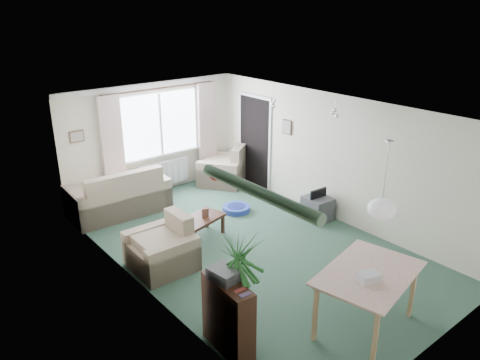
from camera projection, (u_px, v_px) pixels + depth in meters
ground at (251, 247)px, 8.02m from camera, size 6.50×6.50×0.00m
window at (160, 124)px, 9.92m from camera, size 1.80×0.03×1.30m
curtain_rod at (160, 88)px, 9.59m from camera, size 2.60×0.03×0.03m
curtain_left at (112, 146)px, 9.25m from camera, size 0.45×0.08×2.00m
curtain_right at (207, 127)px, 10.61m from camera, size 0.45×0.08×2.00m
radiator at (164, 173)px, 10.29m from camera, size 1.20×0.10×0.55m
doorway at (255, 142)px, 10.42m from camera, size 0.03×0.95×2.00m
pendant_lamp at (382, 209)px, 5.94m from camera, size 0.36×0.36×0.36m
tinsel_garland at (257, 192)px, 4.40m from camera, size 1.60×1.60×0.12m
bauble_cluster_a at (274, 101)px, 8.63m from camera, size 0.20×0.20×0.20m
bauble_cluster_b at (335, 110)px, 7.95m from camera, size 0.20×0.20×0.20m
wall_picture_back at (77, 136)px, 8.84m from camera, size 0.28×0.03×0.22m
wall_picture_right at (287, 127)px, 9.49m from camera, size 0.03×0.24×0.30m
sofa at (118, 190)px, 9.18m from camera, size 1.93×1.09×0.94m
armchair_corner at (223, 164)px, 10.69m from camera, size 1.36×1.35×0.89m
armchair_left at (161, 243)px, 7.28m from camera, size 0.91×0.96×0.84m
coffee_table at (201, 228)px, 8.27m from camera, size 0.96×0.68×0.39m
photo_frame at (205, 213)px, 8.20m from camera, size 0.12×0.06×0.16m
bookshelf at (228, 317)px, 5.52m from camera, size 0.31×0.79×0.94m
hifi_box at (224, 274)px, 5.39m from camera, size 0.32×0.38×0.14m
houseplant at (240, 292)px, 5.54m from camera, size 0.80×0.80×1.47m
dining_table at (366, 301)px, 5.91m from camera, size 1.45×1.12×0.81m
gift_box at (368, 278)px, 5.57m from camera, size 0.29×0.25×0.12m
tv_cube at (317, 208)px, 8.96m from camera, size 0.49×0.53×0.45m
pet_bed at (236, 209)px, 9.37m from camera, size 0.66×0.66×0.11m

